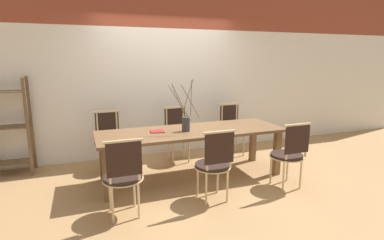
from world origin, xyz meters
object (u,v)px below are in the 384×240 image
(dining_table, at_px, (192,136))
(book_stack, at_px, (157,131))
(vase_centerpiece, at_px, (186,123))
(chair_near_center, at_px, (289,153))
(shelving_rack, at_px, (9,127))
(chair_far_center, at_px, (232,127))

(dining_table, height_order, book_stack, book_stack)
(dining_table, xyz_separation_m, vase_centerpiece, (-0.11, -0.03, 0.22))
(chair_near_center, relative_size, vase_centerpiece, 1.25)
(book_stack, bearing_deg, shelving_rack, 153.43)
(chair_far_center, bearing_deg, dining_table, 36.33)
(chair_near_center, height_order, book_stack, chair_near_center)
(chair_far_center, bearing_deg, book_stack, 24.58)
(vase_centerpiece, bearing_deg, dining_table, 18.10)
(vase_centerpiece, bearing_deg, shelving_rack, 155.06)
(chair_far_center, xyz_separation_m, shelving_rack, (-3.64, 0.29, 0.23))
(shelving_rack, bearing_deg, dining_table, -23.35)
(book_stack, bearing_deg, chair_far_center, 24.58)
(shelving_rack, bearing_deg, chair_far_center, -4.55)
(dining_table, xyz_separation_m, book_stack, (-0.50, 0.08, 0.09))
(chair_near_center, bearing_deg, dining_table, 143.87)
(dining_table, bearing_deg, chair_far_center, 36.33)
(dining_table, distance_m, book_stack, 0.51)
(chair_near_center, bearing_deg, book_stack, 151.17)
(vase_centerpiece, bearing_deg, book_stack, 164.18)
(chair_far_center, distance_m, shelving_rack, 3.66)
(chair_far_center, bearing_deg, shelving_rack, -4.55)
(shelving_rack, bearing_deg, vase_centerpiece, -24.94)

